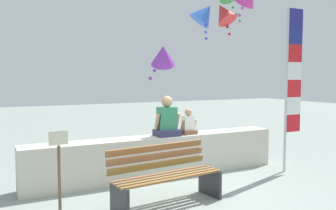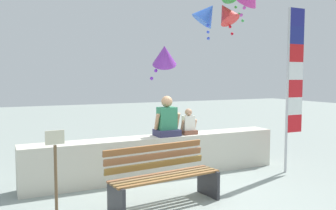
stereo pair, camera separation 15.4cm
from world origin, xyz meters
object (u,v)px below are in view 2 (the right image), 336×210
sign_post (56,170)px  kite_red (226,13)px  park_bench (163,177)px  flag_banner (293,78)px  person_adult (167,120)px  person_child (188,124)px  kite_blue (207,14)px  kite_purple (164,55)px

sign_post → kite_red: bearing=34.7°
park_bench → kite_red: 5.74m
park_bench → flag_banner: flag_banner is taller
person_adult → kite_red: (2.69, 1.91, 2.58)m
person_adult → person_child: size_ratio=1.51×
person_child → park_bench: bearing=-131.3°
kite_red → sign_post: kite_red is taller
park_bench → sign_post: bearing=-173.3°
person_adult → sign_post: (-2.32, -1.55, -0.35)m
person_adult → kite_blue: 4.08m
park_bench → sign_post: sign_post is taller
person_adult → kite_red: bearing=35.4°
kite_blue → sign_post: 6.62m
flag_banner → kite_blue: bearing=93.2°
kite_red → sign_post: size_ratio=0.75×
person_child → flag_banner: 2.31m
park_bench → person_child: 1.91m
person_adult → kite_red: 4.18m
kite_blue → sign_post: (-4.59, -3.77, -2.92)m
sign_post → park_bench: bearing=6.7°
kite_blue → kite_red: bearing=-36.0°
flag_banner → kite_purple: bearing=130.7°
park_bench → kite_red: (3.41, 3.28, 3.25)m
park_bench → person_adult: size_ratio=2.30×
person_child → kite_blue: bearing=51.0°
park_bench → person_adult: (0.72, 1.37, 0.68)m
park_bench → kite_blue: 5.69m
kite_purple → sign_post: 4.44m
kite_red → person_child: bearing=-139.1°
person_child → person_adult: bearing=-180.0°
person_child → sign_post: person_child is taller
park_bench → kite_red: bearing=43.9°
person_adult → flag_banner: 2.70m
kite_red → kite_blue: kite_blue is taller
person_adult → flag_banner: flag_banner is taller
flag_banner → kite_blue: size_ratio=2.85×
person_child → flag_banner: flag_banner is taller
park_bench → kite_purple: kite_purple is taller
person_child → kite_blue: kite_blue is taller
flag_banner → sign_post: (-4.76, -0.75, -1.17)m
flag_banner → park_bench: bearing=-170.0°
kite_purple → kite_blue: (1.69, 0.86, 1.23)m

